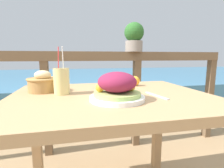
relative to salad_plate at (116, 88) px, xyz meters
The scene contains 9 objects.
patio_table 0.21m from the salad_plate, 88.52° to the left, with size 1.04×0.83×0.77m.
railing_fence 0.97m from the salad_plate, 89.80° to the left, with size 2.80×0.08×1.01m.
sea_backdrop 3.50m from the salad_plate, 89.95° to the left, with size 12.00×4.00×0.54m.
salad_plate is the anchor object (origin of this frame).
drink_glass 0.32m from the salad_plate, 142.71° to the left, with size 0.08×0.08×0.25m.
bread_basket 0.46m from the salad_plate, 141.31° to the left, with size 0.18×0.18×0.12m.
potted_plant 1.10m from the salad_plate, 66.43° to the left, with size 0.20×0.20×0.29m.
knife 0.23m from the salad_plate, 10.23° to the left, with size 0.05×0.18×0.00m.
orange_near_basket 0.42m from the salad_plate, 58.74° to the left, with size 0.07×0.07×0.07m.
Camera 1 is at (-0.19, -0.88, 0.96)m, focal length 28.00 mm.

